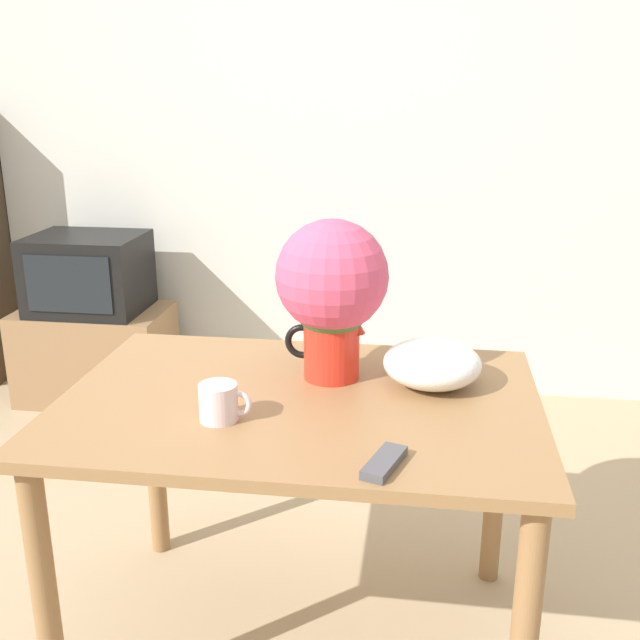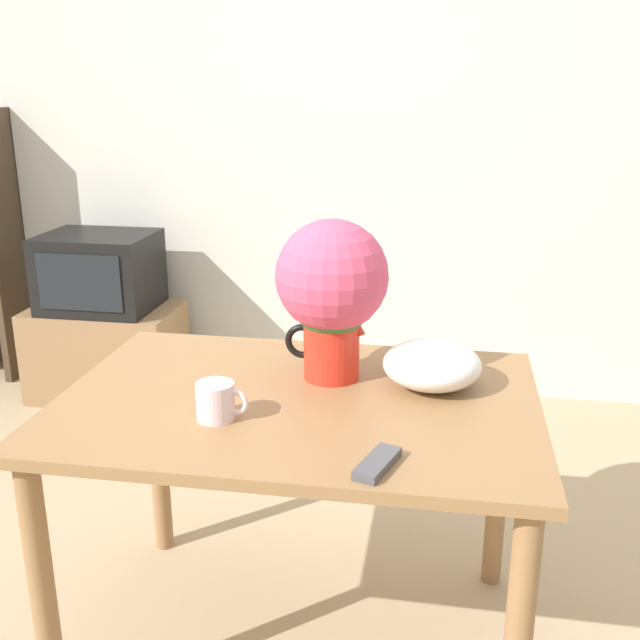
{
  "view_description": "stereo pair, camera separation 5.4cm",
  "coord_description": "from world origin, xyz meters",
  "px_view_note": "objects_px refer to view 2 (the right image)",
  "views": [
    {
      "loc": [
        0.51,
        -1.58,
        1.51
      ],
      "look_at": [
        0.24,
        0.28,
        0.91
      ],
      "focal_mm": 42.0,
      "sensor_mm": 36.0,
      "label": 1
    },
    {
      "loc": [
        0.56,
        -1.57,
        1.51
      ],
      "look_at": [
        0.24,
        0.28,
        0.91
      ],
      "focal_mm": 42.0,
      "sensor_mm": 36.0,
      "label": 2
    }
  ],
  "objects_px": {
    "flower_vase": "(332,288)",
    "tv_set": "(100,272)",
    "white_bowl": "(432,365)",
    "coffee_mug": "(217,401)"
  },
  "relations": [
    {
      "from": "flower_vase",
      "to": "tv_set",
      "type": "bearing_deg",
      "value": 133.96
    },
    {
      "from": "flower_vase",
      "to": "tv_set",
      "type": "distance_m",
      "value": 1.97
    },
    {
      "from": "white_bowl",
      "to": "tv_set",
      "type": "distance_m",
      "value": 2.15
    },
    {
      "from": "coffee_mug",
      "to": "tv_set",
      "type": "relative_size",
      "value": 0.24
    },
    {
      "from": "flower_vase",
      "to": "white_bowl",
      "type": "distance_m",
      "value": 0.33
    },
    {
      "from": "white_bowl",
      "to": "coffee_mug",
      "type": "bearing_deg",
      "value": -149.75
    },
    {
      "from": "coffee_mug",
      "to": "white_bowl",
      "type": "xyz_separation_m",
      "value": [
        0.49,
        0.29,
        0.02
      ]
    },
    {
      "from": "flower_vase",
      "to": "tv_set",
      "type": "relative_size",
      "value": 0.83
    },
    {
      "from": "flower_vase",
      "to": "white_bowl",
      "type": "xyz_separation_m",
      "value": [
        0.27,
        -0.02,
        -0.19
      ]
    },
    {
      "from": "flower_vase",
      "to": "tv_set",
      "type": "xyz_separation_m",
      "value": [
        -1.35,
        1.4,
        -0.36
      ]
    }
  ]
}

